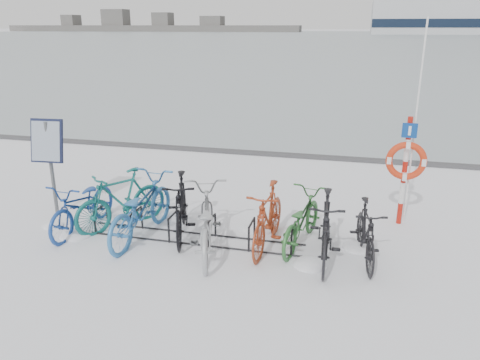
% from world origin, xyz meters
% --- Properties ---
extents(ground, '(900.00, 900.00, 0.00)m').
position_xyz_m(ground, '(0.00, 0.00, 0.00)').
color(ground, white).
rests_on(ground, ground).
extents(ice_sheet, '(400.00, 298.00, 0.02)m').
position_xyz_m(ice_sheet, '(0.00, 155.00, 0.01)').
color(ice_sheet, '#9DAAB1').
rests_on(ice_sheet, ground).
extents(quay_edge, '(400.00, 0.25, 0.10)m').
position_xyz_m(quay_edge, '(0.00, 5.90, 0.05)').
color(quay_edge, '#3F3F42').
rests_on(quay_edge, ground).
extents(bike_rack, '(4.00, 0.48, 0.46)m').
position_xyz_m(bike_rack, '(0.00, 0.00, 0.18)').
color(bike_rack, black).
rests_on(bike_rack, ground).
extents(info_board, '(0.67, 0.30, 1.94)m').
position_xyz_m(info_board, '(-3.12, 0.50, 1.40)').
color(info_board, '#595B5E').
rests_on(info_board, ground).
extents(lifebuoy_station, '(0.73, 0.22, 3.79)m').
position_xyz_m(lifebuoy_station, '(3.64, 1.59, 1.27)').
color(lifebuoy_station, '#AC180D').
rests_on(lifebuoy_station, ground).
extents(shoreline, '(180.00, 12.00, 9.50)m').
position_xyz_m(shoreline, '(-122.02, 260.00, 2.79)').
color(shoreline, '#505050').
rests_on(shoreline, ground).
extents(bike_0, '(0.78, 1.97, 1.02)m').
position_xyz_m(bike_0, '(-2.12, -0.04, 0.51)').
color(bike_0, navy).
rests_on(bike_0, ground).
extents(bike_1, '(1.49, 1.88, 1.14)m').
position_xyz_m(bike_1, '(-1.48, 0.23, 0.57)').
color(bike_1, '#145F5C').
rests_on(bike_1, ground).
extents(bike_2, '(0.90, 2.23, 1.15)m').
position_xyz_m(bike_2, '(-0.94, -0.09, 0.57)').
color(bike_2, '#2E6EB0').
rests_on(bike_2, ground).
extents(bike_3, '(1.06, 1.99, 1.15)m').
position_xyz_m(bike_3, '(-0.26, 0.15, 0.58)').
color(bike_3, black).
rests_on(bike_3, ground).
extents(bike_4, '(1.33, 2.27, 1.13)m').
position_xyz_m(bike_4, '(0.36, -0.35, 0.56)').
color(bike_4, '#9B9FA3').
rests_on(bike_4, ground).
extents(bike_5, '(0.66, 1.91, 1.13)m').
position_xyz_m(bike_5, '(1.35, 0.07, 0.57)').
color(bike_5, '#99361A').
rests_on(bike_5, ground).
extents(bike_6, '(0.99, 1.93, 0.97)m').
position_xyz_m(bike_6, '(1.89, 0.30, 0.48)').
color(bike_6, '#2E6930').
rests_on(bike_6, ground).
extents(bike_7, '(0.63, 1.93, 1.15)m').
position_xyz_m(bike_7, '(2.34, -0.18, 0.57)').
color(bike_7, black).
rests_on(bike_7, ground).
extents(bike_8, '(0.71, 1.72, 1.00)m').
position_xyz_m(bike_8, '(2.97, -0.02, 0.50)').
color(bike_8, black).
rests_on(bike_8, ground).
extents(snow_drifts, '(6.09, 1.59, 0.21)m').
position_xyz_m(snow_drifts, '(0.36, -0.01, 0.00)').
color(snow_drifts, white).
rests_on(snow_drifts, ground).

